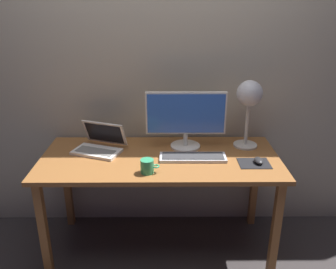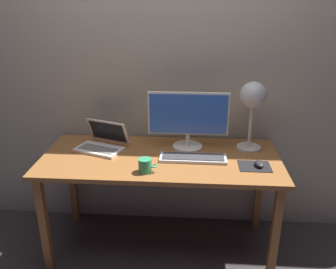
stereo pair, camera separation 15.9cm
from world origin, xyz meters
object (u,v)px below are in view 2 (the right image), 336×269
at_px(laptop, 103,141).
at_px(monitor, 188,118).
at_px(desk_lamp, 253,100).
at_px(coffee_mug, 145,166).
at_px(mouse, 259,164).
at_px(keyboard_main, 193,158).

bearing_deg(laptop, monitor, 4.33).
distance_m(desk_lamp, coffee_mug, 0.86).
relative_size(monitor, coffee_mug, 4.77).
xyz_separation_m(desk_lamp, coffee_mug, (-0.68, -0.41, -0.31)).
bearing_deg(desk_lamp, monitor, -177.85).
bearing_deg(coffee_mug, mouse, 9.88).
bearing_deg(laptop, coffee_mug, -45.12).
bearing_deg(mouse, desk_lamp, 95.47).
bearing_deg(keyboard_main, coffee_mug, -146.21).
bearing_deg(mouse, monitor, 149.81).
bearing_deg(mouse, laptop, 168.11).
distance_m(keyboard_main, laptop, 0.65).
distance_m(keyboard_main, coffee_mug, 0.35).
bearing_deg(laptop, mouse, -11.89).
bearing_deg(monitor, desk_lamp, 2.15).
xyz_separation_m(monitor, coffee_mug, (-0.25, -0.39, -0.18)).
distance_m(laptop, coffee_mug, 0.49).
distance_m(laptop, mouse, 1.08).
relative_size(monitor, keyboard_main, 1.26).
bearing_deg(keyboard_main, mouse, -9.65).
xyz_separation_m(monitor, desk_lamp, (0.43, 0.02, 0.13)).
relative_size(desk_lamp, coffee_mug, 4.10).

